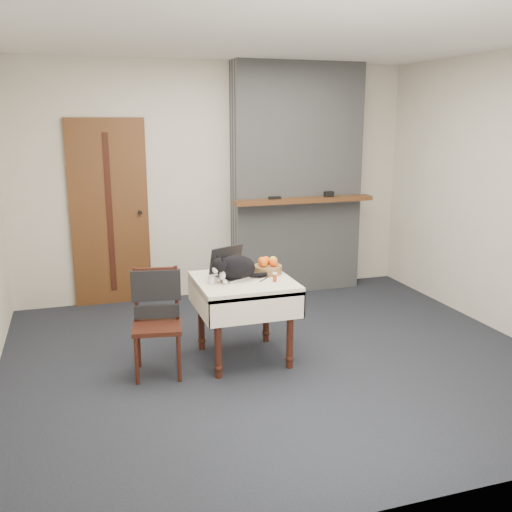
{
  "coord_description": "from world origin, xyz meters",
  "views": [
    {
      "loc": [
        -1.56,
        -4.25,
        2.0
      ],
      "look_at": [
        -0.18,
        0.04,
        0.9
      ],
      "focal_mm": 40.0,
      "sensor_mm": 36.0,
      "label": 1
    }
  ],
  "objects": [
    {
      "name": "ground",
      "position": [
        0.0,
        0.0,
        0.0
      ],
      "size": [
        4.5,
        4.5,
        0.0
      ],
      "primitive_type": "plane",
      "color": "black",
      "rests_on": "ground"
    },
    {
      "name": "room_shell",
      "position": [
        0.0,
        0.46,
        1.76
      ],
      "size": [
        4.52,
        4.01,
        2.61
      ],
      "color": "beige",
      "rests_on": "ground"
    },
    {
      "name": "door",
      "position": [
        -1.2,
        1.97,
        1.0
      ],
      "size": [
        0.82,
        0.1,
        2.0
      ],
      "color": "brown",
      "rests_on": "ground"
    },
    {
      "name": "chimney",
      "position": [
        0.9,
        1.85,
        1.3
      ],
      "size": [
        1.62,
        0.48,
        2.6
      ],
      "color": "gray",
      "rests_on": "ground"
    },
    {
      "name": "side_table",
      "position": [
        -0.27,
        0.09,
        0.59
      ],
      "size": [
        0.78,
        0.78,
        0.7
      ],
      "color": "#37180F",
      "rests_on": "ground"
    },
    {
      "name": "laptop",
      "position": [
        -0.33,
        0.2,
        0.76
      ],
      "size": [
        0.42,
        0.39,
        0.25
      ],
      "rotation": [
        0.0,
        0.0,
        0.43
      ],
      "color": "#B7B7BC",
      "rests_on": "side_table"
    },
    {
      "name": "cat",
      "position": [
        -0.33,
        0.09,
        0.8
      ],
      "size": [
        0.5,
        0.3,
        0.24
      ],
      "rotation": [
        0.0,
        0.0,
        0.39
      ],
      "color": "black",
      "rests_on": "side_table"
    },
    {
      "name": "cream_jar",
      "position": [
        -0.55,
        0.04,
        0.73
      ],
      "size": [
        0.06,
        0.06,
        0.06
      ],
      "primitive_type": "cylinder",
      "color": "silver",
      "rests_on": "side_table"
    },
    {
      "name": "pill_bottle",
      "position": [
        -0.05,
        -0.06,
        0.74
      ],
      "size": [
        0.04,
        0.04,
        0.08
      ],
      "color": "#983412",
      "rests_on": "side_table"
    },
    {
      "name": "fruit_basket",
      "position": [
        -0.02,
        0.2,
        0.76
      ],
      "size": [
        0.24,
        0.24,
        0.14
      ],
      "color": "#92633A",
      "rests_on": "side_table"
    },
    {
      "name": "desk_clutter",
      "position": [
        -0.08,
        0.1,
        0.7
      ],
      "size": [
        0.13,
        0.08,
        0.01
      ],
      "primitive_type": "cube",
      "rotation": [
        0.0,
        0.0,
        0.51
      ],
      "color": "black",
      "rests_on": "side_table"
    },
    {
      "name": "chair",
      "position": [
        -0.99,
        0.08,
        0.54
      ],
      "size": [
        0.44,
        0.43,
        0.85
      ],
      "rotation": [
        0.0,
        0.0,
        -0.16
      ],
      "color": "#37180F",
      "rests_on": "ground"
    }
  ]
}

